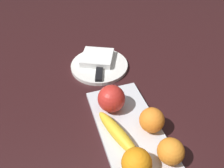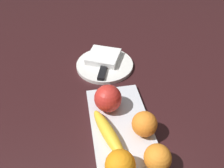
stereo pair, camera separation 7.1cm
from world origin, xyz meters
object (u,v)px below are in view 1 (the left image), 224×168
orange_near_banana (137,163)px  folded_napkin (97,58)px  banana (117,132)px  dinner_plate (99,66)px  orange_near_apple (152,121)px  apple (111,99)px  fruit_tray (129,129)px  knife (99,70)px  orange_center (171,151)px

orange_near_banana → folded_napkin: orange_near_banana is taller
banana → dinner_plate: banana is taller
orange_near_banana → orange_near_apple: bearing=-41.8°
banana → folded_napkin: 0.36m
apple → orange_near_banana: size_ratio=1.15×
dinner_plate → folded_napkin: bearing=0.0°
fruit_tray → orange_near_apple: orange_near_apple is taller
fruit_tray → apple: (0.08, 0.03, 0.05)m
fruit_tray → knife: size_ratio=1.92×
orange_near_apple → orange_center: bearing=-178.5°
orange_center → fruit_tray: bearing=26.0°
orange_near_apple → knife: size_ratio=0.39×
orange_near_banana → dinner_plate: (0.44, -0.03, -0.04)m
orange_near_apple → banana: bearing=85.6°
orange_near_apple → knife: 0.31m
orange_near_apple → dinner_plate: 0.34m
orange_center → banana: bearing=44.4°
fruit_tray → orange_center: 0.14m
orange_near_apple → folded_napkin: orange_near_apple is taller
banana → knife: bearing=-22.8°
orange_near_banana → knife: (0.39, -0.02, -0.03)m
banana → orange_near_apple: (-0.01, -0.10, 0.02)m
orange_near_apple → dinner_plate: bearing=9.4°
banana → orange_near_banana: 0.11m
orange_near_banana → dinner_plate: size_ratio=0.33×
folded_napkin → knife: bearing=170.7°
dinner_plate → fruit_tray: bearing=180.0°
banana → knife: banana is taller
apple → orange_near_apple: 0.14m
orange_near_banana → orange_center: orange_near_banana is taller
apple → orange_near_banana: 0.21m
banana → knife: 0.29m
folded_napkin → knife: 0.07m
banana → dinner_plate: (0.33, -0.04, -0.03)m
orange_near_apple → knife: orange_near_apple is taller
orange_center → knife: 0.40m
apple → dinner_plate: bearing=-6.3°
apple → banana: (-0.10, 0.02, -0.02)m
knife → orange_center: bearing=-151.1°
fruit_tray → apple: bearing=16.7°
fruit_tray → apple: size_ratio=4.15×
orange_center → folded_napkin: orange_center is taller
folded_napkin → knife: folded_napkin is taller
banana → orange_near_banana: size_ratio=2.45×
orange_center → dinner_plate: size_ratio=0.30×
orange_center → orange_near_apple: bearing=1.5°
dinner_plate → knife: (-0.04, 0.01, 0.01)m
apple → orange_center: 0.22m
dinner_plate → orange_center: bearing=-172.3°
knife → dinner_plate: bearing=3.6°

